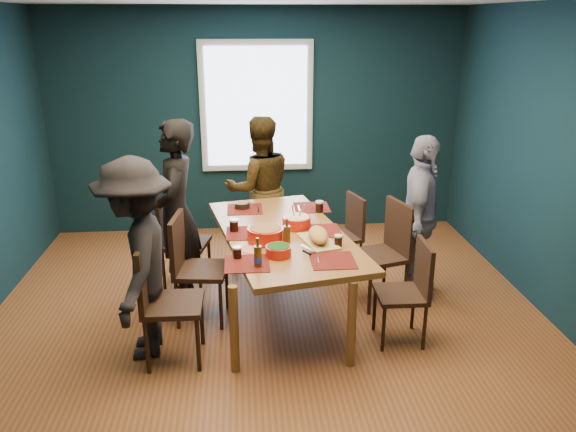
# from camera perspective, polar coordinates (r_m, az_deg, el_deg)

# --- Properties ---
(room) EXTENTS (5.01, 5.01, 2.71)m
(room) POSITION_cam_1_polar(r_m,az_deg,el_deg) (4.73, -2.29, 5.03)
(room) COLOR #97502C
(room) RESTS_ON ground
(dining_table) EXTENTS (1.39, 2.18, 0.77)m
(dining_table) POSITION_cam_1_polar(r_m,az_deg,el_deg) (4.98, -0.45, -2.43)
(dining_table) COLOR olive
(dining_table) RESTS_ON floor
(chair_left_far) EXTENTS (0.50, 0.50, 0.93)m
(chair_left_far) POSITION_cam_1_polar(r_m,az_deg,el_deg) (5.62, -11.27, -1.84)
(chair_left_far) COLOR black
(chair_left_far) RESTS_ON floor
(chair_left_mid) EXTENTS (0.49, 0.49, 0.97)m
(chair_left_mid) POSITION_cam_1_polar(r_m,az_deg,el_deg) (4.96, -9.89, -4.45)
(chair_left_mid) COLOR black
(chair_left_mid) RESTS_ON floor
(chair_left_near) EXTENTS (0.45, 0.45, 0.98)m
(chair_left_near) POSITION_cam_1_polar(r_m,az_deg,el_deg) (4.41, -12.86, -7.68)
(chair_left_near) COLOR black
(chair_left_near) RESTS_ON floor
(chair_right_far) EXTENTS (0.47, 0.47, 0.84)m
(chair_right_far) POSITION_cam_1_polar(r_m,az_deg,el_deg) (5.85, 6.02, -1.30)
(chair_right_far) COLOR black
(chair_right_far) RESTS_ON floor
(chair_right_mid) EXTENTS (0.55, 0.55, 0.97)m
(chair_right_mid) POSITION_cam_1_polar(r_m,az_deg,el_deg) (5.28, 10.14, -2.92)
(chair_right_mid) COLOR black
(chair_right_mid) RESTS_ON floor
(chair_right_near) EXTENTS (0.40, 0.40, 0.86)m
(chair_right_near) POSITION_cam_1_polar(r_m,az_deg,el_deg) (4.70, 12.41, -6.84)
(chair_right_near) COLOR black
(chair_right_near) RESTS_ON floor
(person_far_left) EXTENTS (0.43, 0.64, 1.73)m
(person_far_left) POSITION_cam_1_polar(r_m,az_deg,el_deg) (5.22, -11.27, 0.22)
(person_far_left) COLOR black
(person_far_left) RESTS_ON floor
(person_back) EXTENTS (0.87, 0.73, 1.58)m
(person_back) POSITION_cam_1_polar(r_m,az_deg,el_deg) (6.14, -2.89, 2.80)
(person_back) COLOR black
(person_back) RESTS_ON floor
(person_right) EXTENTS (0.67, 0.99, 1.57)m
(person_right) POSITION_cam_1_polar(r_m,az_deg,el_deg) (5.40, 13.25, -0.16)
(person_right) COLOR white
(person_right) RESTS_ON floor
(person_near_left) EXTENTS (0.62, 1.05, 1.60)m
(person_near_left) POSITION_cam_1_polar(r_m,az_deg,el_deg) (4.46, -15.05, -4.31)
(person_near_left) COLOR black
(person_near_left) RESTS_ON floor
(bowl_salad) EXTENTS (0.31, 0.31, 0.13)m
(bowl_salad) POSITION_cam_1_polar(r_m,az_deg,el_deg) (4.72, -2.30, -1.84)
(bowl_salad) COLOR red
(bowl_salad) RESTS_ON dining_table
(bowl_dumpling) EXTENTS (0.26, 0.26, 0.24)m
(bowl_dumpling) POSITION_cam_1_polar(r_m,az_deg,el_deg) (5.04, 0.87, -0.56)
(bowl_dumpling) COLOR red
(bowl_dumpling) RESTS_ON dining_table
(bowl_herbs) EXTENTS (0.21, 0.21, 0.09)m
(bowl_herbs) POSITION_cam_1_polar(r_m,az_deg,el_deg) (4.44, -0.98, -3.52)
(bowl_herbs) COLOR red
(bowl_herbs) RESTS_ON dining_table
(cutting_board) EXTENTS (0.34, 0.57, 0.12)m
(cutting_board) POSITION_cam_1_polar(r_m,az_deg,el_deg) (4.71, 3.09, -2.07)
(cutting_board) COLOR #D3B972
(cutting_board) RESTS_ON dining_table
(small_bowl) EXTENTS (0.15, 0.15, 0.06)m
(small_bowl) POSITION_cam_1_polar(r_m,az_deg,el_deg) (5.58, -4.68, 1.12)
(small_bowl) COLOR black
(small_bowl) RESTS_ON dining_table
(beer_bottle_a) EXTENTS (0.06, 0.06, 0.23)m
(beer_bottle_a) POSITION_cam_1_polar(r_m,az_deg,el_deg) (4.25, -3.08, -4.12)
(beer_bottle_a) COLOR #492E0D
(beer_bottle_a) RESTS_ON dining_table
(beer_bottle_b) EXTENTS (0.06, 0.06, 0.23)m
(beer_bottle_b) POSITION_cam_1_polar(r_m,az_deg,el_deg) (4.64, -0.12, -1.93)
(beer_bottle_b) COLOR #492E0D
(beer_bottle_b) RESTS_ON dining_table
(cola_glass_a) EXTENTS (0.07, 0.07, 0.10)m
(cola_glass_a) POSITION_cam_1_polar(r_m,az_deg,el_deg) (4.42, -5.16, -3.66)
(cola_glass_a) COLOR black
(cola_glass_a) RESTS_ON dining_table
(cola_glass_b) EXTENTS (0.07, 0.07, 0.10)m
(cola_glass_b) POSITION_cam_1_polar(r_m,az_deg,el_deg) (4.65, 5.13, -2.45)
(cola_glass_b) COLOR black
(cola_glass_b) RESTS_ON dining_table
(cola_glass_c) EXTENTS (0.08, 0.08, 0.11)m
(cola_glass_c) POSITION_cam_1_polar(r_m,az_deg,el_deg) (5.45, 3.21, 1.02)
(cola_glass_c) COLOR black
(cola_glass_c) RESTS_ON dining_table
(cola_glass_d) EXTENTS (0.08, 0.08, 0.11)m
(cola_glass_d) POSITION_cam_1_polar(r_m,az_deg,el_deg) (4.97, -5.51, -0.89)
(cola_glass_d) COLOR black
(cola_glass_d) RESTS_ON dining_table
(napkin_a) EXTENTS (0.18, 0.18, 0.00)m
(napkin_a) POSITION_cam_1_polar(r_m,az_deg,el_deg) (5.09, 3.76, -1.07)
(napkin_a) COLOR #F67967
(napkin_a) RESTS_ON dining_table
(napkin_b) EXTENTS (0.20, 0.20, 0.00)m
(napkin_b) POSITION_cam_1_polar(r_m,az_deg,el_deg) (4.59, -3.97, -3.38)
(napkin_b) COLOR #F67967
(napkin_b) RESTS_ON dining_table
(napkin_c) EXTENTS (0.17, 0.17, 0.00)m
(napkin_c) POSITION_cam_1_polar(r_m,az_deg,el_deg) (4.34, 4.71, -4.79)
(napkin_c) COLOR #F67967
(napkin_c) RESTS_ON dining_table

